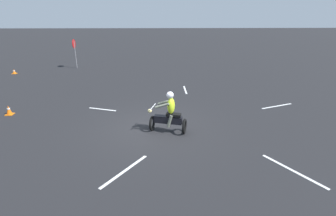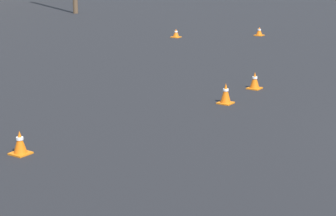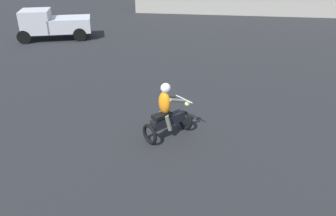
% 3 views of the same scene
% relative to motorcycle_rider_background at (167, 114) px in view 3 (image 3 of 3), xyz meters
% --- Properties ---
extents(motorcycle_rider_background, '(1.39, 1.44, 1.66)m').
position_rel_motorcycle_rider_background_xyz_m(motorcycle_rider_background, '(0.00, 0.00, 0.00)').
color(motorcycle_rider_background, black).
rests_on(motorcycle_rider_background, ground).
extents(pickup_truck, '(4.54, 3.21, 1.73)m').
position_rel_motorcycle_rider_background_xyz_m(pickup_truck, '(-8.49, 10.38, 0.20)').
color(pickup_truck, black).
rests_on(pickup_truck, ground).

